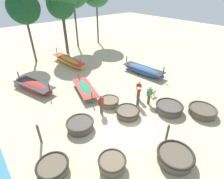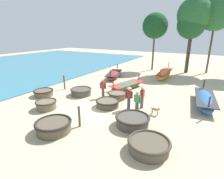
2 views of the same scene
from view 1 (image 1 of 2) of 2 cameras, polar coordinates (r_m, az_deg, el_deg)
The scene contains 22 objects.
ground_plane at distance 12.24m, azimuth 5.53°, elevation -10.85°, with size 80.00×80.00×0.00m, color #BCAD8C.
coracle_tilted at distance 13.68m, azimuth -0.84°, elevation -4.02°, with size 1.54×1.54×0.53m.
coracle_center at distance 13.65m, azimuth 18.12°, elevation -5.64°, with size 2.01×2.01×0.62m.
coracle_far_right at distance 11.78m, azimuth -10.38°, elevation -11.23°, with size 1.82×1.82×0.59m.
coracle_far_left at distance 14.33m, azimuth 27.36°, elevation -6.15°, with size 1.97×1.97×0.56m.
coracle_weathered at distance 10.04m, azimuth -18.77°, elevation -22.86°, with size 1.65×1.65×0.53m.
coracle_beside_post at distance 10.43m, azimuth 19.88°, elevation -19.95°, with size 1.97×1.97×0.63m.
coracle_front_left at distance 9.67m, azimuth 0.02°, elevation -22.86°, with size 1.47×1.47×0.60m.
coracle_nearest at distance 12.69m, azimuth 5.11°, elevation -7.38°, with size 1.75×1.75×0.52m.
long_boat_white_hull at distance 18.79m, azimuth 10.15°, elevation 6.21°, with size 1.85×5.04×1.43m.
long_boat_blue_hull at distance 16.99m, azimuth -24.03°, elevation 0.91°, with size 2.59×4.69×1.32m.
long_boat_red_hull at distance 15.39m, azimuth -8.78°, elevation 0.06°, with size 2.27×4.26×1.10m.
long_boat_green_hull at distance 21.51m, azimuth -14.02°, elevation 9.01°, with size 1.46×5.87×1.44m.
fisherman_by_coracle at distance 14.27m, azimuth 8.72°, elevation 0.40°, with size 0.36×0.53×1.67m.
fisherman_standing_left at distance 12.53m, azimuth -3.55°, elevation -4.73°, with size 0.51×0.30×1.57m.
fisherman_hauling at distance 13.44m, azimuth 8.62°, elevation -1.69°, with size 0.46×0.37×1.67m.
fisherman_with_hat at distance 13.81m, azimuth 12.07°, elevation -1.69°, with size 0.52×0.30×1.57m.
dog at distance 15.07m, azimuth 13.37°, elevation -0.97°, with size 0.69×0.21×0.55m.
mooring_post_mid_beach at distance 11.10m, azimuth 17.61°, elevation -13.43°, with size 0.14×0.14×1.26m, color brown.
mooring_post_inland at distance 11.32m, azimuth -22.68°, elevation -13.24°, with size 0.14×0.14×1.36m, color brown.
tree_center at distance 22.45m, azimuth -26.89°, elevation 22.71°, with size 3.42×3.42×7.79m.
tree_leftmost at distance 24.41m, azimuth -16.37°, elevation 25.07°, with size 3.43×3.43×7.82m.
Camera 1 is at (-6.73, -6.19, 8.14)m, focal length 28.00 mm.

